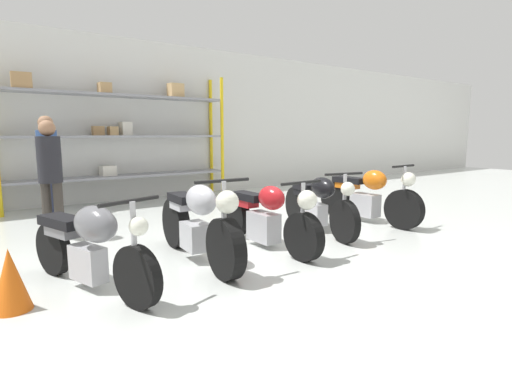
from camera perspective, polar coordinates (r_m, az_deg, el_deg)
ground_plane at (r=5.41m, az=2.49°, el=-7.85°), size 30.00×30.00×0.00m
back_wall at (r=9.70m, az=-16.52°, el=9.75°), size 30.00×0.08×3.60m
shelving_rack at (r=9.18m, az=-18.78°, el=8.07°), size 4.78×0.63×2.84m
motorcycle_grey at (r=4.20m, az=-22.72°, el=-6.82°), size 0.85×1.93×0.96m
motorcycle_silver at (r=4.75m, az=-8.25°, el=-4.32°), size 0.61×2.08×1.05m
motorcycle_red at (r=5.31m, az=1.55°, el=-3.52°), size 0.61×2.06×0.96m
motorcycle_black at (r=6.20m, az=8.94°, el=-1.47°), size 0.73×2.00×0.98m
motorcycle_orange at (r=7.09m, az=15.75°, el=-0.66°), size 0.58×2.02×1.02m
person_browsing at (r=7.57m, az=-27.55°, el=4.09°), size 0.44×0.44×1.80m
person_near_rack at (r=6.35m, az=-27.35°, el=2.80°), size 0.45×0.45×1.70m
traffic_cone at (r=4.07m, az=-31.67°, el=-10.62°), size 0.32×0.32×0.55m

